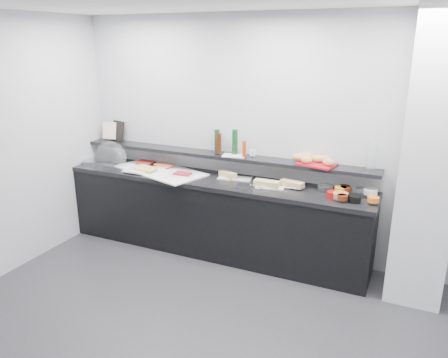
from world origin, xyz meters
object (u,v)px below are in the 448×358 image
at_px(bread_tray, 316,164).
at_px(carafe, 371,156).
at_px(sandwich_plate_mid, 270,187).
at_px(framed_print, 118,131).
at_px(condiment_tray, 234,156).
at_px(cloche_base, 103,161).

xyz_separation_m(bread_tray, carafe, (0.54, 0.03, 0.14)).
bearing_deg(carafe, bread_tray, -176.85).
xyz_separation_m(sandwich_plate_mid, framed_print, (-2.20, 0.29, 0.37)).
height_order(condiment_tray, carafe, carafe).
xyz_separation_m(framed_print, carafe, (3.17, -0.06, 0.02)).
height_order(cloche_base, sandwich_plate_mid, cloche_base).
xyz_separation_m(condiment_tray, carafe, (1.47, 0.05, 0.14)).
xyz_separation_m(sandwich_plate_mid, condiment_tray, (-0.50, 0.19, 0.25)).
xyz_separation_m(condiment_tray, bread_tray, (0.94, 0.02, 0.00)).
height_order(cloche_base, carafe, carafe).
bearing_deg(cloche_base, carafe, -10.02).
xyz_separation_m(cloche_base, bread_tray, (2.72, 0.15, 0.24)).
bearing_deg(bread_tray, framed_print, -169.92).
relative_size(cloche_base, condiment_tray, 1.72).
bearing_deg(condiment_tray, framed_print, 163.66).
height_order(sandwich_plate_mid, condiment_tray, condiment_tray).
height_order(cloche_base, bread_tray, bread_tray).
bearing_deg(carafe, framed_print, 178.99).
relative_size(sandwich_plate_mid, condiment_tray, 1.18).
xyz_separation_m(cloche_base, sandwich_plate_mid, (2.28, -0.06, -0.01)).
xyz_separation_m(framed_print, bread_tray, (2.63, -0.09, -0.12)).
bearing_deg(condiment_tray, cloche_base, 171.38).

